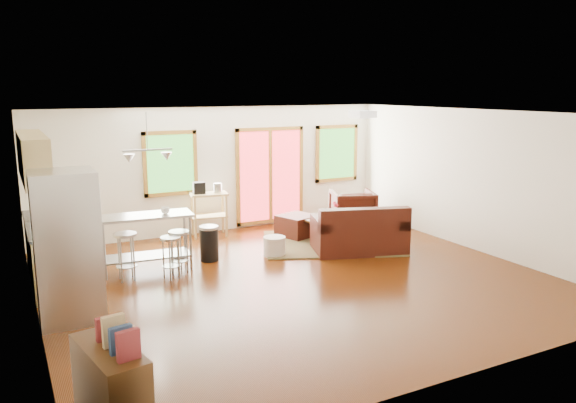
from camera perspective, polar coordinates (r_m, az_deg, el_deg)
name	(u,v)px	position (r m, az deg, el deg)	size (l,w,h in m)	color
floor	(297,280)	(8.98, 0.89, -7.93)	(7.50, 7.00, 0.02)	#341403
ceiling	(297,113)	(8.48, 0.94, 9.02)	(7.50, 7.00, 0.02)	white
back_wall	(217,170)	(11.80, -7.19, 3.21)	(7.50, 0.02, 2.60)	white
left_wall	(30,225)	(7.65, -24.77, -2.22)	(0.02, 7.00, 2.60)	white
right_wall	(477,181)	(10.90, 18.61, 2.03)	(0.02, 7.00, 2.60)	white
front_wall	(464,259)	(5.87, 17.44, -5.58)	(7.50, 0.02, 2.60)	white
window_left	(170,163)	(11.42, -11.85, 3.80)	(1.10, 0.05, 1.30)	#285F20
french_doors	(270,176)	(12.24, -1.81, 2.65)	(1.60, 0.05, 2.10)	red
window_right	(337,153)	(13.01, 4.97, 4.90)	(1.10, 0.05, 1.30)	#285F20
rug	(331,243)	(10.98, 4.42, -4.22)	(2.56, 1.97, 0.03)	#36512F
loveseat	(359,233)	(10.42, 7.27, -3.22)	(1.87, 1.41, 0.88)	black
coffee_table	(331,221)	(11.24, 4.37, -1.96)	(1.15, 0.79, 0.43)	#341D0B
armchair	(352,207)	(12.16, 6.56, -0.58)	(0.88, 0.82, 0.91)	black
ottoman	(297,226)	(11.41, 0.91, -2.50)	(0.66, 0.66, 0.44)	black
pouf	(274,246)	(10.14, -1.39, -4.56)	(0.40, 0.40, 0.35)	beige
vase	(336,212)	(11.27, 4.87, -1.12)	(0.24, 0.25, 0.35)	silver
book	(351,211)	(11.31, 6.41, -0.96)	(0.23, 0.03, 0.31)	maroon
cabinets	(45,223)	(9.40, -23.47, -2.06)	(0.64, 2.24, 2.30)	tan
refrigerator	(68,246)	(7.72, -21.46, -4.28)	(0.82, 0.78, 1.96)	#B7BABC
island	(146,232)	(9.48, -14.23, -3.06)	(1.55, 0.73, 0.95)	#B7BABC
cup	(165,210)	(9.39, -12.36, -0.81)	(0.14, 0.11, 0.14)	white
bar_stool_a	(126,245)	(9.12, -16.16, -4.30)	(0.37, 0.37, 0.76)	#B7BABC
bar_stool_b	(171,248)	(9.04, -11.82, -4.61)	(0.41, 0.41, 0.68)	#B7BABC
bar_stool_c	(179,242)	(9.27, -11.02, -4.05)	(0.42, 0.42, 0.71)	#B7BABC
trash_can	(209,243)	(9.92, -8.01, -4.20)	(0.41, 0.41, 0.62)	black
kitchen_cart	(208,199)	(11.44, -8.17, 0.24)	(0.80, 0.59, 1.13)	tan
bookshelf	(112,392)	(5.25, -17.47, -17.94)	(0.53, 0.99, 1.11)	#341D0B
ceiling_flush	(363,114)	(9.83, 7.59, 8.79)	(0.35, 0.35, 0.12)	white
pendant_light	(148,156)	(9.27, -14.03, 4.47)	(0.80, 0.18, 0.79)	gray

